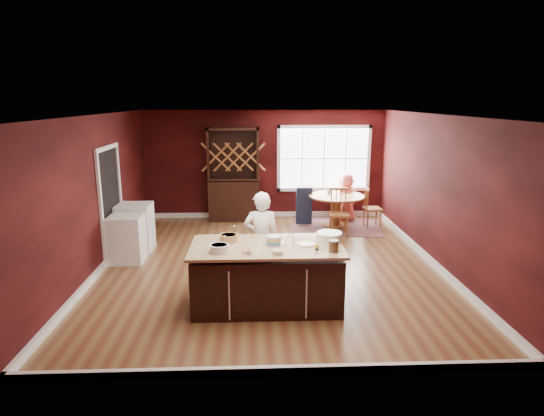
{
  "coord_description": "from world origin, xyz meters",
  "views": [
    {
      "loc": [
        -0.29,
        -7.87,
        2.96
      ],
      "look_at": [
        0.05,
        0.06,
        1.05
      ],
      "focal_mm": 30.0,
      "sensor_mm": 36.0,
      "label": 1
    }
  ],
  "objects_px": {
    "dining_table": "(336,204)",
    "toddler": "(303,190)",
    "chair_south": "(339,212)",
    "seated_woman": "(347,198)",
    "chair_north": "(344,198)",
    "dryer": "(135,227)",
    "baker": "(261,239)",
    "layer_cake": "(274,240)",
    "chair_east": "(373,207)",
    "washer": "(127,239)",
    "hutch": "(234,175)",
    "kitchen_island": "(267,277)",
    "high_chair": "(304,204)"
  },
  "relations": [
    {
      "from": "chair_south",
      "to": "seated_woman",
      "type": "bearing_deg",
      "value": 75.04
    },
    {
      "from": "dryer",
      "to": "high_chair",
      "type": "bearing_deg",
      "value": 28.52
    },
    {
      "from": "kitchen_island",
      "to": "hutch",
      "type": "bearing_deg",
      "value": 97.63
    },
    {
      "from": "chair_east",
      "to": "chair_south",
      "type": "bearing_deg",
      "value": 122.55
    },
    {
      "from": "hutch",
      "to": "washer",
      "type": "height_order",
      "value": "hutch"
    },
    {
      "from": "baker",
      "to": "layer_cake",
      "type": "height_order",
      "value": "baker"
    },
    {
      "from": "kitchen_island",
      "to": "layer_cake",
      "type": "bearing_deg",
      "value": 28.65
    },
    {
      "from": "baker",
      "to": "toddler",
      "type": "relative_size",
      "value": 6.0
    },
    {
      "from": "chair_south",
      "to": "washer",
      "type": "relative_size",
      "value": 1.21
    },
    {
      "from": "chair_east",
      "to": "toddler",
      "type": "xyz_separation_m",
      "value": [
        -1.6,
        0.42,
        0.33
      ]
    },
    {
      "from": "toddler",
      "to": "washer",
      "type": "relative_size",
      "value": 0.3
    },
    {
      "from": "baker",
      "to": "chair_south",
      "type": "height_order",
      "value": "baker"
    },
    {
      "from": "chair_east",
      "to": "layer_cake",
      "type": "bearing_deg",
      "value": 144.71
    },
    {
      "from": "chair_north",
      "to": "washer",
      "type": "relative_size",
      "value": 1.14
    },
    {
      "from": "seated_woman",
      "to": "hutch",
      "type": "height_order",
      "value": "hutch"
    },
    {
      "from": "baker",
      "to": "hutch",
      "type": "xyz_separation_m",
      "value": [
        -0.6,
        4.18,
        0.37
      ]
    },
    {
      "from": "dining_table",
      "to": "baker",
      "type": "distance_m",
      "value": 3.93
    },
    {
      "from": "chair_east",
      "to": "dryer",
      "type": "distance_m",
      "value": 5.39
    },
    {
      "from": "hutch",
      "to": "chair_south",
      "type": "bearing_deg",
      "value": -31.52
    },
    {
      "from": "hutch",
      "to": "washer",
      "type": "relative_size",
      "value": 2.62
    },
    {
      "from": "hutch",
      "to": "washer",
      "type": "bearing_deg",
      "value": -122.59
    },
    {
      "from": "kitchen_island",
      "to": "high_chair",
      "type": "height_order",
      "value": "high_chair"
    },
    {
      "from": "chair_south",
      "to": "chair_north",
      "type": "relative_size",
      "value": 1.05
    },
    {
      "from": "dining_table",
      "to": "dryer",
      "type": "relative_size",
      "value": 1.39
    },
    {
      "from": "chair_north",
      "to": "hutch",
      "type": "bearing_deg",
      "value": -1.88
    },
    {
      "from": "kitchen_island",
      "to": "hutch",
      "type": "distance_m",
      "value": 5.0
    },
    {
      "from": "dining_table",
      "to": "seated_woman",
      "type": "xyz_separation_m",
      "value": [
        0.34,
        0.48,
        0.06
      ]
    },
    {
      "from": "dryer",
      "to": "washer",
      "type": "bearing_deg",
      "value": -90.0
    },
    {
      "from": "dining_table",
      "to": "chair_north",
      "type": "xyz_separation_m",
      "value": [
        0.35,
        0.82,
        -0.03
      ]
    },
    {
      "from": "chair_east",
      "to": "high_chair",
      "type": "distance_m",
      "value": 1.64
    },
    {
      "from": "chair_north",
      "to": "toddler",
      "type": "distance_m",
      "value": 1.23
    },
    {
      "from": "baker",
      "to": "toddler",
      "type": "bearing_deg",
      "value": -104.79
    },
    {
      "from": "toddler",
      "to": "hutch",
      "type": "bearing_deg",
      "value": 167.95
    },
    {
      "from": "seated_woman",
      "to": "washer",
      "type": "height_order",
      "value": "seated_woman"
    },
    {
      "from": "layer_cake",
      "to": "dryer",
      "type": "distance_m",
      "value": 3.7
    },
    {
      "from": "chair_east",
      "to": "toddler",
      "type": "bearing_deg",
      "value": 71.92
    },
    {
      "from": "chair_south",
      "to": "seated_woman",
      "type": "distance_m",
      "value": 1.29
    },
    {
      "from": "baker",
      "to": "washer",
      "type": "height_order",
      "value": "baker"
    },
    {
      "from": "toddler",
      "to": "chair_east",
      "type": "bearing_deg",
      "value": -14.68
    },
    {
      "from": "layer_cake",
      "to": "washer",
      "type": "distance_m",
      "value": 3.3
    },
    {
      "from": "baker",
      "to": "chair_north",
      "type": "distance_m",
      "value": 4.82
    },
    {
      "from": "toddler",
      "to": "hutch",
      "type": "height_order",
      "value": "hutch"
    },
    {
      "from": "baker",
      "to": "chair_east",
      "type": "distance_m",
      "value": 4.35
    },
    {
      "from": "seated_woman",
      "to": "dryer",
      "type": "bearing_deg",
      "value": -0.27
    },
    {
      "from": "dining_table",
      "to": "toddler",
      "type": "distance_m",
      "value": 0.87
    },
    {
      "from": "chair_east",
      "to": "washer",
      "type": "relative_size",
      "value": 1.09
    },
    {
      "from": "layer_cake",
      "to": "high_chair",
      "type": "height_order",
      "value": "layer_cake"
    },
    {
      "from": "dining_table",
      "to": "chair_east",
      "type": "relative_size",
      "value": 1.37
    },
    {
      "from": "chair_north",
      "to": "chair_east",
      "type": "bearing_deg",
      "value": 115.38
    },
    {
      "from": "toddler",
      "to": "dining_table",
      "type": "bearing_deg",
      "value": -25.02
    }
  ]
}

